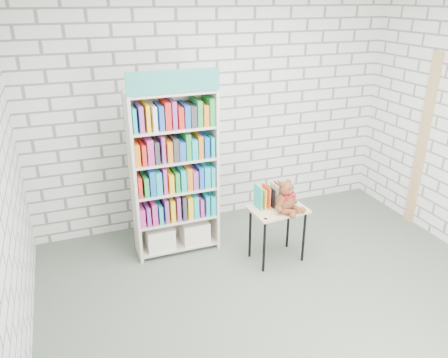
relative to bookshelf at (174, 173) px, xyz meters
name	(u,v)px	position (x,y,z in m)	size (l,w,h in m)	color
ground	(291,306)	(0.73, -1.36, -0.93)	(4.50, 4.50, 0.00)	#505C4E
room_shell	(305,120)	(0.73, -1.36, 0.86)	(4.52, 4.02, 2.81)	silver
bookshelf	(174,173)	(0.00, 0.00, 0.00)	(0.91, 0.35, 2.04)	beige
display_table	(278,216)	(0.95, -0.59, -0.40)	(0.60, 0.44, 0.62)	tan
table_books	(274,195)	(0.95, -0.50, -0.19)	(0.41, 0.20, 0.24)	#2BBAB4
teddy_bear	(287,199)	(1.00, -0.68, -0.18)	(0.32, 0.30, 0.34)	brown
door_trim	(422,142)	(2.95, -0.41, 0.12)	(0.05, 0.12, 2.10)	tan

